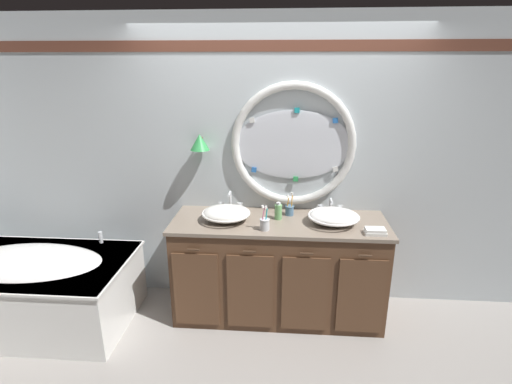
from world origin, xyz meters
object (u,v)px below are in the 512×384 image
object	(u,v)px
sink_basin_right	(334,216)
folded_hand_towel	(375,231)
toothbrush_holder_right	(290,210)
sink_basin_left	(226,213)
toothbrush_holder_left	(265,224)
bathtub	(32,285)
soap_dispenser	(278,211)

from	to	relation	value
sink_basin_right	folded_hand_towel	xyz separation A→B (m)	(0.31, -0.19, -0.04)
sink_basin_right	toothbrush_holder_right	world-z (taller)	toothbrush_holder_right
sink_basin_left	toothbrush_holder_left	xyz separation A→B (m)	(0.34, -0.17, -0.01)
sink_basin_right	bathtub	bearing A→B (deg)	-174.29
sink_basin_left	sink_basin_right	xyz separation A→B (m)	(0.91, 0.00, -0.00)
bathtub	soap_dispenser	world-z (taller)	soap_dispenser
sink_basin_right	toothbrush_holder_right	bearing A→B (deg)	155.03
bathtub	sink_basin_left	world-z (taller)	sink_basin_left
bathtub	sink_basin_right	world-z (taller)	sink_basin_right
soap_dispenser	folded_hand_towel	xyz separation A→B (m)	(0.77, -0.26, -0.05)
toothbrush_holder_right	sink_basin_left	bearing A→B (deg)	-162.51
bathtub	toothbrush_holder_right	size ratio (longest dim) A/B	7.99
soap_dispenser	sink_basin_left	bearing A→B (deg)	-171.28
sink_basin_right	toothbrush_holder_left	world-z (taller)	toothbrush_holder_left
folded_hand_towel	toothbrush_holder_right	bearing A→B (deg)	151.84
soap_dispenser	toothbrush_holder_right	bearing A→B (deg)	46.42
toothbrush_holder_left	soap_dispenser	bearing A→B (deg)	66.68
folded_hand_towel	soap_dispenser	bearing A→B (deg)	161.50
toothbrush_holder_right	folded_hand_towel	world-z (taller)	toothbrush_holder_right
toothbrush_holder_left	folded_hand_towel	size ratio (longest dim) A/B	1.27
soap_dispenser	folded_hand_towel	bearing A→B (deg)	-18.50
toothbrush_holder_right	soap_dispenser	distance (m)	0.14
soap_dispenser	folded_hand_towel	world-z (taller)	soap_dispenser
sink_basin_right	folded_hand_towel	world-z (taller)	sink_basin_right
sink_basin_right	toothbrush_holder_right	xyz separation A→B (m)	(-0.37, 0.17, -0.01)
sink_basin_left	toothbrush_holder_left	distance (m)	0.38
toothbrush_holder_right	soap_dispenser	size ratio (longest dim) A/B	1.32
bathtub	soap_dispenser	distance (m)	2.23
toothbrush_holder_left	soap_dispenser	distance (m)	0.26
toothbrush_holder_right	soap_dispenser	world-z (taller)	toothbrush_holder_right
soap_dispenser	folded_hand_towel	distance (m)	0.81
sink_basin_left	toothbrush_holder_right	xyz separation A→B (m)	(0.54, 0.17, -0.01)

